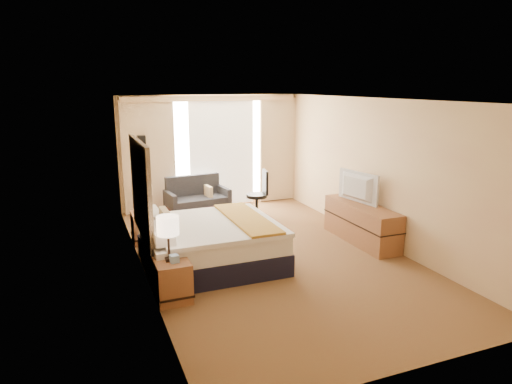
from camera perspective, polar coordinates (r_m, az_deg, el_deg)
name	(u,v)px	position (r m, az deg, el deg)	size (l,w,h in m)	color
floor	(270,254)	(7.86, 1.72, -7.81)	(4.20, 7.00, 0.02)	#5D281A
ceiling	(271,99)	(7.33, 1.86, 11.50)	(4.20, 7.00, 0.02)	silver
wall_back	(211,151)	(10.74, -5.68, 5.07)	(4.20, 0.02, 2.60)	beige
wall_front	(417,251)	(4.61, 19.45, -6.91)	(4.20, 0.02, 2.60)	beige
wall_left	(140,191)	(6.94, -14.33, 0.15)	(0.02, 7.00, 2.60)	beige
wall_right	(377,171)	(8.53, 14.86, 2.53)	(0.02, 7.00, 2.60)	beige
headboard	(141,189)	(7.15, -14.22, 0.36)	(0.06, 1.85, 1.50)	black
nightstand_left	(173,280)	(6.31, -10.38, -10.82)	(0.45, 0.52, 0.55)	brown
nightstand_right	(145,227)	(8.63, -13.71, -4.31)	(0.45, 0.52, 0.55)	brown
media_dresser	(361,223)	(8.60, 13.03, -3.81)	(0.50, 1.80, 0.70)	brown
window	(221,150)	(10.78, -4.35, 5.23)	(2.30, 0.02, 2.30)	white
curtains	(212,147)	(10.62, -5.54, 5.57)	(4.12, 0.19, 2.56)	beige
bed	(210,243)	(7.34, -5.74, -6.38)	(2.06, 1.88, 1.00)	black
loveseat	(197,202)	(10.23, -7.36, -1.23)	(1.42, 0.87, 0.84)	#541918
floor_lamp	(143,160)	(10.00, -14.00, 3.90)	(0.23, 0.23, 1.79)	black
desk_chair	(259,197)	(9.80, 0.41, -0.63)	(0.51, 0.51, 1.05)	black
lamp_left	(168,227)	(6.07, -10.96, -4.26)	(0.29, 0.29, 0.62)	black
lamp_right	(145,190)	(8.52, -13.70, 0.20)	(0.25, 0.25, 0.52)	black
tissue_box	(174,259)	(6.15, -10.18, -8.21)	(0.11, 0.11, 0.10)	#8CAED8
telephone	(145,209)	(8.69, -13.76, -2.06)	(0.18, 0.14, 0.07)	black
television	(354,187)	(8.58, 12.18, 0.58)	(0.98, 0.13, 0.57)	black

